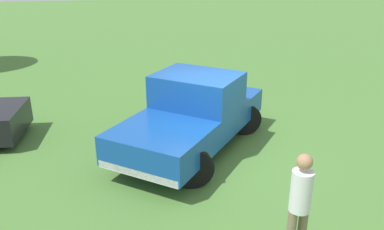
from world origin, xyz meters
name	(u,v)px	position (x,y,z in m)	size (l,w,h in m)	color
ground_plane	(223,158)	(0.00, 0.00, 0.00)	(80.00, 80.00, 0.00)	#477533
pickup_truck	(194,111)	(0.52, -0.72, 0.95)	(4.48, 4.75, 1.83)	black
person_bystander	(300,201)	(-0.08, 3.40, 1.01)	(0.36, 0.36, 1.78)	#7A6B51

